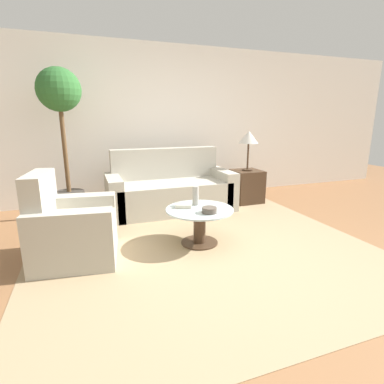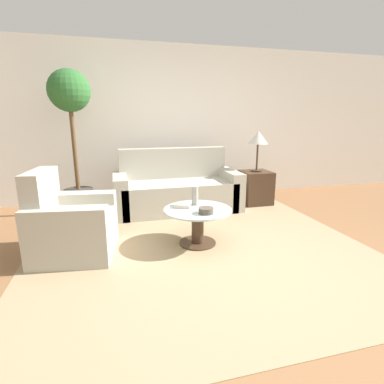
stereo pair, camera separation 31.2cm
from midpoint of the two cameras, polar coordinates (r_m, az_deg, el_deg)
ground_plane at (r=3.04m, az=9.00°, el=-13.75°), size 14.00×14.00×0.00m
wall_back at (r=5.34m, az=-2.70°, el=12.85°), size 10.00×0.06×2.60m
rug at (r=3.48m, az=3.67°, el=-9.75°), size 3.64×3.63×0.01m
sofa_main at (r=4.68m, az=-1.09°, el=0.34°), size 1.91×0.84×0.94m
armchair at (r=3.32m, az=-19.90°, el=-6.35°), size 0.87×0.90×0.90m
coffee_table at (r=3.38m, az=3.74°, el=-5.64°), size 0.76×0.76×0.42m
side_table at (r=5.13m, az=13.73°, el=0.84°), size 0.46×0.46×0.55m
table_lamp at (r=5.02m, az=14.26°, el=9.75°), size 0.32×0.32×0.65m
potted_plant at (r=4.58m, az=-20.09°, el=12.62°), size 0.58×0.58×2.05m
vase at (r=3.46m, az=3.16°, el=-0.75°), size 0.07×0.07×0.22m
bowl at (r=3.18m, az=5.50°, el=-3.58°), size 0.16×0.16×0.06m
book_stack at (r=3.38m, az=0.74°, el=-2.63°), size 0.20×0.17×0.04m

